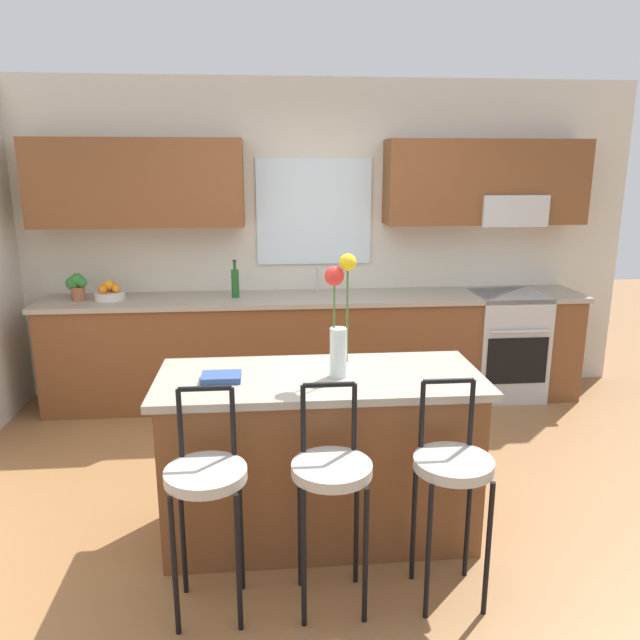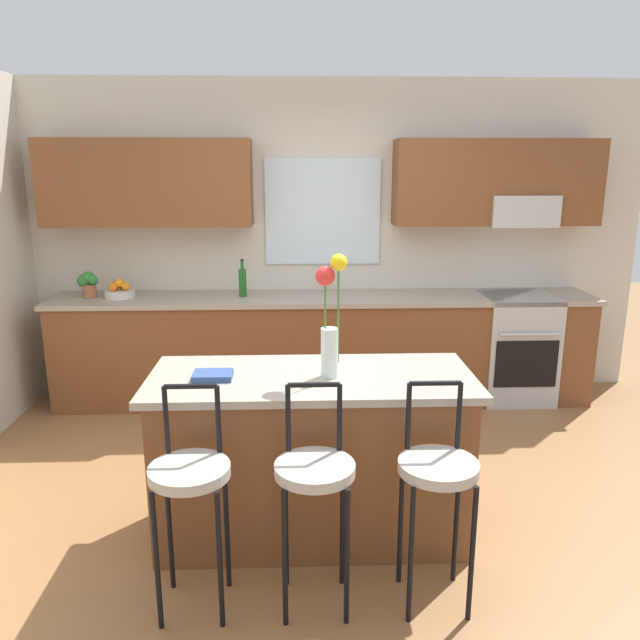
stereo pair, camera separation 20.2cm
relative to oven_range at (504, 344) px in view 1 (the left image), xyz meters
The scene contains 14 objects.
ground_plane 2.40m from the oven_range, 134.65° to the right, with size 14.00×14.00×0.00m, color olive.
back_wall_assembly 1.96m from the oven_range, 169.19° to the left, with size 5.60×0.50×2.70m.
counter_run 1.66m from the oven_range, behind, with size 4.56×0.64×0.92m.
sink_faucet 1.75m from the oven_range, behind, with size 0.02×0.13×0.23m.
oven_range is the anchor object (origin of this frame).
kitchen_island 2.69m from the oven_range, 132.34° to the right, with size 1.70×0.72×0.92m.
bar_stool_near 3.49m from the oven_range, 132.69° to the right, with size 0.36×0.36×1.04m.
bar_stool_middle 3.14m from the oven_range, 125.27° to the right, with size 0.36×0.36×1.04m.
bar_stool_far 2.86m from the oven_range, 116.22° to the right, with size 0.36×0.36×1.04m.
flower_vase 2.76m from the oven_range, 130.42° to the right, with size 0.16×0.10×0.64m.
cookbook 3.11m from the oven_range, 138.97° to the right, with size 0.20×0.15×0.03m, color navy.
fruit_bowl_oranges 3.40m from the oven_range, behind, with size 0.24×0.24×0.16m.
bottle_olive_oil 2.41m from the oven_range, behind, with size 0.06×0.06×0.31m.
potted_plant_small 3.66m from the oven_range, behind, with size 0.18×0.12×0.22m.
Camera 1 is at (-0.43, -3.33, 1.98)m, focal length 34.30 mm.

